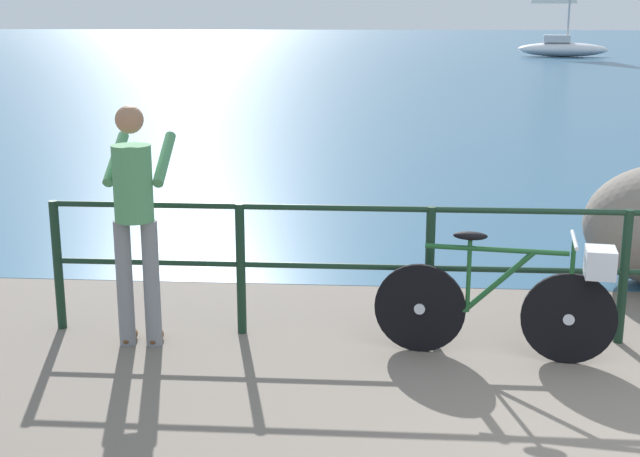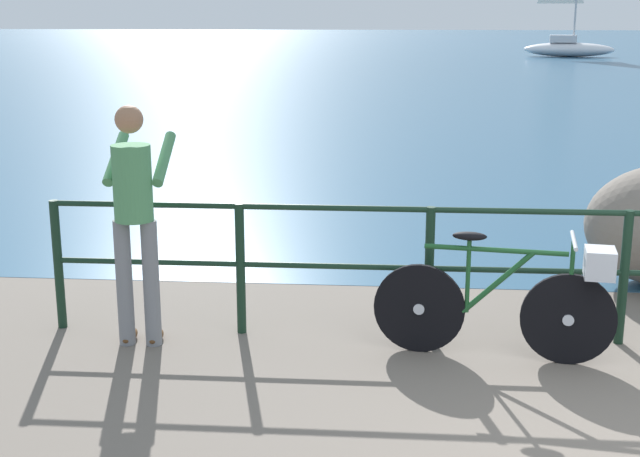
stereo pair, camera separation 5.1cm
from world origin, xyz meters
TOP-DOWN VIEW (x-y plane):
  - ground_plane at (0.00, 20.00)m, footprint 120.00×120.00m
  - sea_surface at (0.00, 48.23)m, footprint 120.00×90.00m
  - promenade_railing at (0.00, 2.00)m, footprint 8.61×0.07m
  - bicycle at (-0.84, 1.63)m, footprint 1.69×0.48m
  - person_at_railing at (-3.56, 1.73)m, footprint 0.45×0.64m
  - sailboat at (7.12, 41.13)m, footprint 4.55×2.00m

SIDE VIEW (x-z plane):
  - ground_plane at x=0.00m, z-range -0.10..0.00m
  - sea_surface at x=0.00m, z-range 0.00..0.01m
  - bicycle at x=-0.84m, z-range 0.00..0.92m
  - promenade_railing at x=0.00m, z-range 0.13..1.15m
  - sailboat at x=7.12m, z-range -2.37..3.79m
  - person_at_railing at x=-3.56m, z-range 0.10..1.88m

